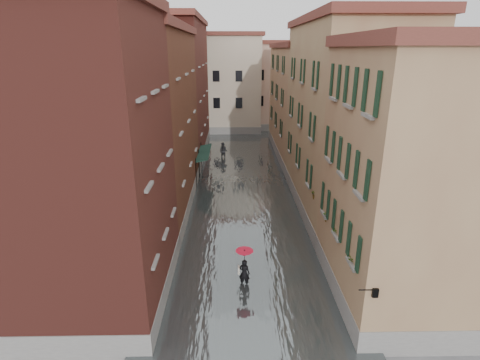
{
  "coord_description": "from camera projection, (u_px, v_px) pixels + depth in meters",
  "views": [
    {
      "loc": [
        -0.8,
        -17.44,
        11.42
      ],
      "look_at": [
        -0.36,
        6.46,
        3.0
      ],
      "focal_mm": 28.0,
      "sensor_mm": 36.0,
      "label": 1
    }
  ],
  "objects": [
    {
      "name": "building_right_near",
      "position": [
        409.0,
        184.0,
        16.58
      ],
      "size": [
        6.0,
        8.0,
        11.5
      ],
      "primitive_type": "cube",
      "color": "#956B4D",
      "rests_on": "ground"
    },
    {
      "name": "building_left_far",
      "position": [
        176.0,
        92.0,
        40.44
      ],
      "size": [
        6.0,
        16.0,
        14.0
      ],
      "primitive_type": "cube",
      "color": "maroon",
      "rests_on": "ground"
    },
    {
      "name": "floodwater",
      "position": [
        243.0,
        186.0,
        32.48
      ],
      "size": [
        10.0,
        60.0,
        0.2
      ],
      "primitive_type": "cube",
      "color": "#4F5758",
      "rests_on": "ground"
    },
    {
      "name": "building_end_cream",
      "position": [
        218.0,
        85.0,
        53.88
      ],
      "size": [
        12.0,
        9.0,
        13.0
      ],
      "primitive_type": "cube",
      "color": "beige",
      "rests_on": "ground"
    },
    {
      "name": "building_end_pink",
      "position": [
        278.0,
        87.0,
        56.09
      ],
      "size": [
        10.0,
        9.0,
        12.0
      ],
      "primitive_type": "cube",
      "color": "#CBA98E",
      "rests_on": "ground"
    },
    {
      "name": "awning_near",
      "position": [
        203.0,
        157.0,
        32.56
      ],
      "size": [
        1.09,
        2.97,
        2.8
      ],
      "color": "#163329",
      "rests_on": "ground"
    },
    {
      "name": "window_planters",
      "position": [
        333.0,
        217.0,
        18.54
      ],
      "size": [
        0.59,
        8.33,
        0.84
      ],
      "color": "#984031",
      "rests_on": "ground"
    },
    {
      "name": "building_right_far",
      "position": [
        304.0,
        103.0,
        41.1
      ],
      "size": [
        6.0,
        16.0,
        11.5
      ],
      "primitive_type": "cube",
      "color": "#956B4D",
      "rests_on": "ground"
    },
    {
      "name": "ground",
      "position": [
        249.0,
        272.0,
        20.26
      ],
      "size": [
        120.0,
        120.0,
        0.0
      ],
      "primitive_type": "plane",
      "color": "#555557",
      "rests_on": "ground"
    },
    {
      "name": "awning_far",
      "position": [
        205.0,
        149.0,
        35.13
      ],
      "size": [
        1.09,
        2.91,
        2.8
      ],
      "color": "#163329",
      "rests_on": "ground"
    },
    {
      "name": "wall_lantern",
      "position": [
        374.0,
        292.0,
        13.68
      ],
      "size": [
        0.71,
        0.22,
        0.35
      ],
      "color": "black",
      "rests_on": "ground"
    },
    {
      "name": "building_left_mid",
      "position": [
        146.0,
        126.0,
        26.55
      ],
      "size": [
        6.0,
        14.0,
        12.5
      ],
      "primitive_type": "cube",
      "color": "brown",
      "rests_on": "ground"
    },
    {
      "name": "pedestrian_main",
      "position": [
        244.0,
        265.0,
        18.59
      ],
      "size": [
        0.9,
        0.9,
        2.06
      ],
      "color": "black",
      "rests_on": "ground"
    },
    {
      "name": "building_right_mid",
      "position": [
        342.0,
        121.0,
        26.71
      ],
      "size": [
        6.0,
        14.0,
        13.0
      ],
      "primitive_type": "cube",
      "color": "tan",
      "rests_on": "ground"
    },
    {
      "name": "building_left_near",
      "position": [
        90.0,
        170.0,
        16.09
      ],
      "size": [
        6.0,
        8.0,
        13.0
      ],
      "primitive_type": "cube",
      "color": "maroon",
      "rests_on": "ground"
    },
    {
      "name": "pedestrian_far",
      "position": [
        223.0,
        151.0,
        40.42
      ],
      "size": [
        1.12,
        1.02,
        1.88
      ],
      "primitive_type": "imported",
      "rotation": [
        0.0,
        0.0,
        -0.42
      ],
      "color": "black",
      "rests_on": "ground"
    }
  ]
}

